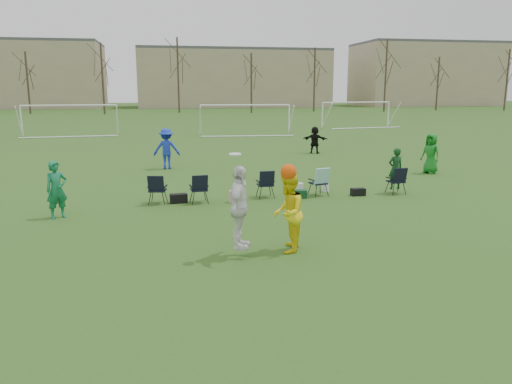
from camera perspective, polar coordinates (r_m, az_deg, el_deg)
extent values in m
plane|color=#2E571B|center=(9.82, 6.47, -10.62)|extent=(260.00, 260.00, 0.00)
imported|color=#136E45|center=(15.58, -21.83, 0.25)|extent=(0.74, 0.66, 1.69)
imported|color=#1831B7|center=(23.89, -10.19, 4.89)|extent=(1.27, 0.78, 1.90)
imported|color=#136E1B|center=(23.54, 19.34, 4.17)|extent=(0.89, 1.03, 1.78)
imported|color=black|center=(29.44, 6.74, 5.94)|extent=(1.50, 1.10, 1.56)
imported|color=white|center=(11.02, -1.92, -1.80)|extent=(0.80, 1.18, 1.86)
imported|color=yellow|center=(11.49, 3.68, -2.39)|extent=(0.96, 1.08, 1.84)
sphere|color=#E4490C|center=(11.30, 3.74, 2.30)|extent=(0.37, 0.37, 0.37)
cylinder|color=white|center=(10.72, -2.41, 4.35)|extent=(0.27, 0.27, 0.04)
imported|color=#103C18|center=(18.65, 15.65, 2.59)|extent=(0.56, 0.39, 1.49)
cube|color=black|center=(16.74, -8.83, -0.72)|extent=(0.59, 0.37, 0.30)
cube|color=#C7819C|center=(16.60, -2.46, -0.52)|extent=(0.38, 0.28, 0.40)
cube|color=#0F3A1C|center=(17.34, 5.06, -0.23)|extent=(0.48, 0.34, 0.28)
cube|color=white|center=(18.39, 4.70, 0.53)|extent=(0.44, 0.33, 0.32)
cylinder|color=white|center=(18.54, 7.94, 0.52)|extent=(0.26, 0.26, 0.30)
cube|color=black|center=(18.02, 11.58, 0.00)|extent=(0.50, 0.26, 0.26)
cube|color=black|center=(16.70, -11.19, 0.32)|extent=(0.70, 0.70, 0.96)
cube|color=black|center=(16.59, -6.55, 0.40)|extent=(0.65, 0.65, 0.96)
cube|color=black|center=(17.32, 1.07, 0.95)|extent=(0.62, 0.62, 0.96)
cube|color=black|center=(17.77, 7.13, 1.14)|extent=(0.73, 0.73, 0.96)
cube|color=black|center=(18.63, 15.71, 1.28)|extent=(0.65, 0.65, 0.96)
cylinder|color=white|center=(43.80, -25.23, 7.34)|extent=(0.12, 0.12, 2.40)
cylinder|color=white|center=(43.21, -15.57, 7.98)|extent=(0.12, 0.12, 2.40)
cylinder|color=white|center=(43.30, -20.55, 9.27)|extent=(7.28, 0.76, 0.12)
cylinder|color=white|center=(41.12, -6.35, 8.16)|extent=(0.12, 0.12, 2.40)
cylinder|color=white|center=(41.80, 3.81, 8.26)|extent=(0.12, 0.12, 2.40)
cylinder|color=white|center=(41.24, -1.23, 9.91)|extent=(7.29, 0.63, 0.12)
cylinder|color=white|center=(48.64, 7.60, 8.68)|extent=(0.12, 0.12, 2.40)
cylinder|color=white|center=(52.26, 14.89, 8.60)|extent=(0.12, 0.12, 2.40)
cylinder|color=white|center=(50.30, 11.43, 10.02)|extent=(7.25, 1.13, 0.12)
cylinder|color=#382B21|center=(82.45, -24.63, 11.25)|extent=(0.28, 0.28, 9.00)
cylinder|color=#382B21|center=(77.62, -17.13, 12.26)|extent=(0.28, 0.28, 10.20)
cylinder|color=#382B21|center=(80.24, -8.89, 13.03)|extent=(0.28, 0.28, 11.40)
cylinder|color=#382B21|center=(78.38, -0.54, 12.32)|extent=(0.28, 0.28, 9.00)
cylinder|color=#382B21|center=(83.91, 6.69, 12.61)|extent=(0.28, 0.28, 10.20)
cylinder|color=#382B21|center=(85.06, 14.59, 12.72)|extent=(0.28, 0.28, 11.40)
cylinder|color=#382B21|center=(92.80, 20.05, 11.54)|extent=(0.28, 0.28, 9.00)
cylinder|color=#382B21|center=(96.38, 26.75, 11.35)|extent=(0.28, 0.28, 10.20)
cube|color=tan|center=(105.71, -2.67, 12.70)|extent=(38.00, 16.00, 11.00)
cube|color=tan|center=(119.56, 18.72, 12.48)|extent=(30.00, 16.00, 13.00)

